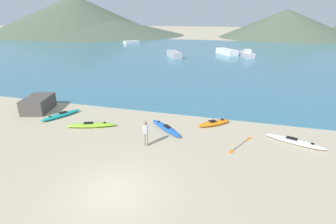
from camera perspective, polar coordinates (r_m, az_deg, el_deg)
name	(u,v)px	position (r m, az deg, el deg)	size (l,w,h in m)	color
ground_plane	(114,192)	(12.59, -11.58, -16.79)	(400.00, 400.00, 0.00)	tan
bay_water	(220,55)	(54.93, 11.21, 11.99)	(160.00, 70.00, 0.06)	teal
far_hill_left	(76,15)	(129.61, -19.44, 19.33)	(73.80, 73.80, 16.04)	#4C5B47
far_hill_midleft	(103,25)	(118.40, -14.03, 17.81)	(68.21, 68.21, 7.60)	#4C5B47
far_hill_midright	(286,23)	(109.06, 24.23, 17.18)	(47.36, 47.36, 9.96)	#4C5B47
kayak_on_sand_0	(166,128)	(18.27, -0.49, -3.48)	(3.00, 2.68, 0.37)	blue
kayak_on_sand_1	(61,115)	(22.26, -22.23, -0.61)	(1.80, 3.25, 0.36)	teal
kayak_on_sand_2	(91,125)	(19.50, -16.39, -2.75)	(3.46, 1.81, 0.37)	#8CCC2D
kayak_on_sand_3	(214,123)	(19.40, 9.98, -2.36)	(2.45, 2.29, 0.35)	orange
kayak_on_sand_4	(295,141)	(18.18, 25.83, -5.78)	(3.58, 1.85, 0.35)	white
person_near_foreground	(145,132)	(15.84, -4.93, -4.27)	(0.34, 0.23, 1.66)	gray
moored_boat_0	(227,52)	(56.39, 12.64, 12.69)	(4.86, 5.93, 1.10)	white
moored_boat_1	(247,54)	(54.27, 16.74, 12.02)	(3.22, 5.97, 1.46)	#B2B2B7
moored_boat_2	(174,54)	(51.28, 1.36, 12.45)	(4.20, 5.68, 1.10)	#B2B2B7
moored_boat_3	(132,42)	(78.33, -7.93, 14.83)	(4.29, 4.44, 0.79)	white
loose_paddle	(241,145)	(16.89, 15.52, -6.88)	(1.32, 2.60, 0.03)	black
shoreline_rock	(38,104)	(24.37, -26.40, 1.59)	(1.82, 2.99, 1.20)	#4C4742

